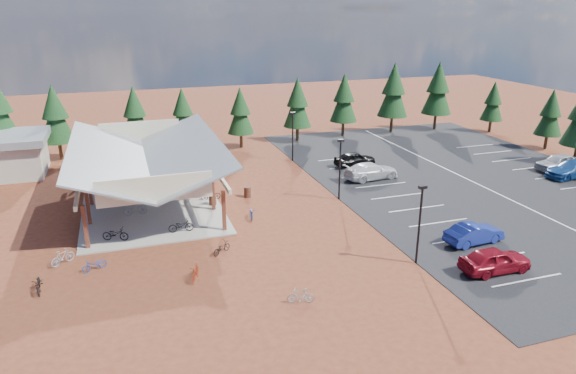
{
  "coord_description": "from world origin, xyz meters",
  "views": [
    {
      "loc": [
        -11.69,
        -34.81,
        15.13
      ],
      "look_at": [
        0.23,
        1.14,
        1.88
      ],
      "focal_mm": 32.0,
      "sensor_mm": 36.0,
      "label": 1
    }
  ],
  "objects_px": {
    "trash_bin_0": "(213,200)",
    "car_7": "(572,169)",
    "bike_6": "(163,177)",
    "bike_10": "(94,264)",
    "bike_11": "(195,272)",
    "bike_7": "(156,172)",
    "bike_14": "(252,213)",
    "bike_5": "(190,193)",
    "bike_12": "(222,248)",
    "car_3": "(371,171)",
    "car_4": "(355,159)",
    "car_8": "(558,162)",
    "trash_bin_1": "(247,192)",
    "car_1": "(474,233)",
    "bike_8": "(39,284)",
    "bike_3": "(104,180)",
    "bike_13": "(301,296)",
    "bike_1": "(135,208)",
    "lamp_post_2": "(293,133)",
    "bike_pavilion": "(146,155)",
    "bike_4": "(181,226)",
    "bike_2": "(128,190)",
    "lamp_post_1": "(340,165)",
    "bike_16": "(211,195)",
    "bike_0": "(115,234)",
    "bike_9": "(62,257)"
  },
  "relations": [
    {
      "from": "bike_3",
      "to": "bike_13",
      "type": "height_order",
      "value": "bike_3"
    },
    {
      "from": "trash_bin_0",
      "to": "bike_4",
      "type": "relative_size",
      "value": 0.51
    },
    {
      "from": "bike_2",
      "to": "car_4",
      "type": "bearing_deg",
      "value": -67.24
    },
    {
      "from": "bike_1",
      "to": "bike_4",
      "type": "xyz_separation_m",
      "value": [
        2.9,
        -4.26,
        -0.08
      ]
    },
    {
      "from": "bike_5",
      "to": "bike_12",
      "type": "height_order",
      "value": "bike_5"
    },
    {
      "from": "bike_11",
      "to": "bike_4",
      "type": "bearing_deg",
      "value": 110.58
    },
    {
      "from": "bike_6",
      "to": "bike_10",
      "type": "height_order",
      "value": "bike_6"
    },
    {
      "from": "lamp_post_1",
      "to": "bike_2",
      "type": "xyz_separation_m",
      "value": [
        -16.66,
        6.21,
        -2.38
      ]
    },
    {
      "from": "bike_0",
      "to": "car_7",
      "type": "relative_size",
      "value": 0.33
    },
    {
      "from": "trash_bin_0",
      "to": "car_1",
      "type": "relative_size",
      "value": 0.21
    },
    {
      "from": "trash_bin_1",
      "to": "car_7",
      "type": "relative_size",
      "value": 0.17
    },
    {
      "from": "bike_6",
      "to": "bike_10",
      "type": "bearing_deg",
      "value": 148.85
    },
    {
      "from": "trash_bin_0",
      "to": "car_7",
      "type": "height_order",
      "value": "car_7"
    },
    {
      "from": "bike_6",
      "to": "car_3",
      "type": "relative_size",
      "value": 0.35
    },
    {
      "from": "bike_pavilion",
      "to": "lamp_post_1",
      "type": "relative_size",
      "value": 3.77
    },
    {
      "from": "car_4",
      "to": "car_8",
      "type": "height_order",
      "value": "car_8"
    },
    {
      "from": "bike_5",
      "to": "bike_11",
      "type": "bearing_deg",
      "value": 176.09
    },
    {
      "from": "trash_bin_0",
      "to": "bike_3",
      "type": "xyz_separation_m",
      "value": [
        -8.38,
        8.0,
        0.11
      ]
    },
    {
      "from": "bike_7",
      "to": "bike_14",
      "type": "height_order",
      "value": "bike_7"
    },
    {
      "from": "bike_7",
      "to": "bike_11",
      "type": "xyz_separation_m",
      "value": [
        0.62,
        -20.5,
        -0.09
      ]
    },
    {
      "from": "bike_4",
      "to": "bike_11",
      "type": "xyz_separation_m",
      "value": [
        -0.03,
        -6.91,
        -0.09
      ]
    },
    {
      "from": "bike_13",
      "to": "trash_bin_1",
      "type": "bearing_deg",
      "value": -167.09
    },
    {
      "from": "bike_2",
      "to": "bike_14",
      "type": "relative_size",
      "value": 1.22
    },
    {
      "from": "bike_9",
      "to": "bike_16",
      "type": "height_order",
      "value": "bike_9"
    },
    {
      "from": "bike_1",
      "to": "bike_12",
      "type": "distance_m",
      "value": 9.72
    },
    {
      "from": "bike_10",
      "to": "car_1",
      "type": "distance_m",
      "value": 24.67
    },
    {
      "from": "bike_10",
      "to": "bike_16",
      "type": "xyz_separation_m",
      "value": [
        8.91,
        9.81,
        0.03
      ]
    },
    {
      "from": "bike_4",
      "to": "bike_5",
      "type": "bearing_deg",
      "value": -10.37
    },
    {
      "from": "car_3",
      "to": "car_4",
      "type": "xyz_separation_m",
      "value": [
        0.35,
        4.25,
        -0.04
      ]
    },
    {
      "from": "bike_11",
      "to": "bike_7",
      "type": "bearing_deg",
      "value": 112.59
    },
    {
      "from": "trash_bin_0",
      "to": "car_3",
      "type": "bearing_deg",
      "value": 7.87
    },
    {
      "from": "bike_8",
      "to": "car_4",
      "type": "relative_size",
      "value": 0.42
    },
    {
      "from": "lamp_post_2",
      "to": "bike_14",
      "type": "height_order",
      "value": "lamp_post_2"
    },
    {
      "from": "bike_4",
      "to": "car_8",
      "type": "relative_size",
      "value": 0.38
    },
    {
      "from": "lamp_post_1",
      "to": "bike_4",
      "type": "bearing_deg",
      "value": -168.35
    },
    {
      "from": "bike_8",
      "to": "bike_10",
      "type": "height_order",
      "value": "bike_8"
    },
    {
      "from": "car_1",
      "to": "bike_11",
      "type": "bearing_deg",
      "value": 81.3
    },
    {
      "from": "bike_pavilion",
      "to": "car_1",
      "type": "bearing_deg",
      "value": -37.88
    },
    {
      "from": "bike_pavilion",
      "to": "bike_13",
      "type": "height_order",
      "value": "bike_pavilion"
    },
    {
      "from": "bike_0",
      "to": "bike_16",
      "type": "relative_size",
      "value": 1.08
    },
    {
      "from": "lamp_post_2",
      "to": "bike_0",
      "type": "distance_m",
      "value": 23.3
    },
    {
      "from": "car_7",
      "to": "bike_4",
      "type": "bearing_deg",
      "value": -91.65
    },
    {
      "from": "lamp_post_2",
      "to": "trash_bin_1",
      "type": "xyz_separation_m",
      "value": [
        -7.13,
        -9.09,
        -2.53
      ]
    },
    {
      "from": "bike_6",
      "to": "bike_14",
      "type": "bearing_deg",
      "value": -163.41
    },
    {
      "from": "bike_12",
      "to": "bike_14",
      "type": "height_order",
      "value": "bike_14"
    },
    {
      "from": "bike_2",
      "to": "car_3",
      "type": "bearing_deg",
      "value": -78.36
    },
    {
      "from": "bike_7",
      "to": "bike_11",
      "type": "distance_m",
      "value": 20.51
    },
    {
      "from": "bike_4",
      "to": "car_8",
      "type": "xyz_separation_m",
      "value": [
        37.06,
        3.41,
        0.27
      ]
    },
    {
      "from": "bike_14",
      "to": "car_3",
      "type": "xyz_separation_m",
      "value": [
        12.96,
        5.66,
        0.4
      ]
    },
    {
      "from": "bike_2",
      "to": "bike_13",
      "type": "xyz_separation_m",
      "value": [
        8.23,
        -20.3,
        -0.15
      ]
    }
  ]
}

